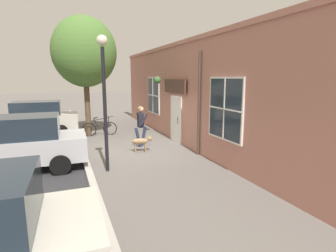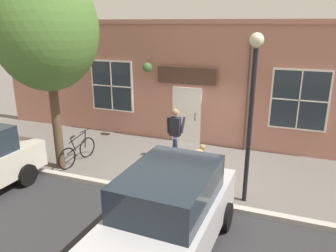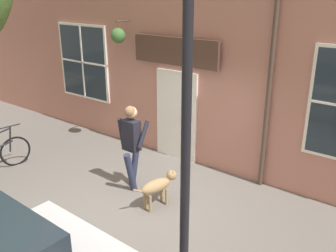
# 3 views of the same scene
# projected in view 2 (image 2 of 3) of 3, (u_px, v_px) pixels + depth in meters

# --- Properties ---
(ground_plane) EXTENTS (90.00, 90.00, 0.00)m
(ground_plane) POSITION_uv_depth(u_px,v_px,m) (186.00, 167.00, 10.36)
(ground_plane) COLOR #66605B
(storefront_facade) EXTENTS (0.95, 18.00, 4.47)m
(storefront_facade) POSITION_uv_depth(u_px,v_px,m) (207.00, 84.00, 11.77)
(storefront_facade) COLOR #B27566
(storefront_facade) RESTS_ON ground_plane
(pedestrian_walking) EXTENTS (0.59, 0.55, 1.75)m
(pedestrian_walking) POSITION_uv_depth(u_px,v_px,m) (175.00, 129.00, 10.61)
(pedestrian_walking) COLOR #282D47
(pedestrian_walking) RESTS_ON ground_plane
(dog_on_leash) EXTENTS (1.04, 0.39, 0.65)m
(dog_on_leash) POSITION_uv_depth(u_px,v_px,m) (198.00, 153.00, 10.33)
(dog_on_leash) COLOR #997A51
(dog_on_leash) RESTS_ON ground_plane
(street_tree_by_curb) EXTENTS (3.11, 2.80, 5.88)m
(street_tree_by_curb) POSITION_uv_depth(u_px,v_px,m) (48.00, 34.00, 9.13)
(street_tree_by_curb) COLOR brown
(street_tree_by_curb) RESTS_ON ground_plane
(leaning_bicycle) EXTENTS (1.74, 0.20, 1.00)m
(leaning_bicycle) POSITION_uv_depth(u_px,v_px,m) (78.00, 151.00, 10.59)
(leaning_bicycle) COLOR black
(leaning_bicycle) RESTS_ON ground_plane
(parked_car_mid_block) EXTENTS (4.36, 2.05, 1.75)m
(parked_car_mid_block) POSITION_uv_depth(u_px,v_px,m) (167.00, 215.00, 6.19)
(parked_car_mid_block) COLOR #B7B7BC
(parked_car_mid_block) RESTS_ON ground_plane
(street_lamp) EXTENTS (0.32, 0.32, 4.16)m
(street_lamp) POSITION_uv_depth(u_px,v_px,m) (252.00, 94.00, 7.57)
(street_lamp) COLOR black
(street_lamp) RESTS_ON ground_plane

